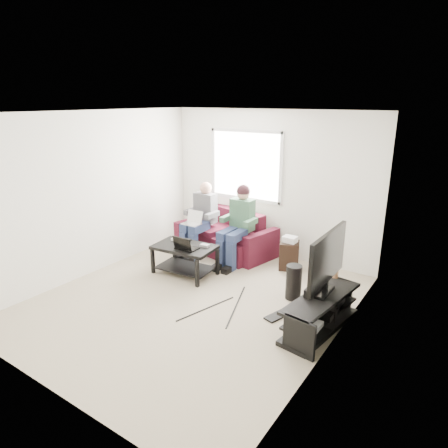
# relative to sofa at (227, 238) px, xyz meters

# --- Properties ---
(floor) EXTENTS (4.50, 4.50, 0.00)m
(floor) POSITION_rel_sofa_xyz_m (0.63, -1.82, -0.30)
(floor) COLOR #BAAF91
(floor) RESTS_ON ground
(ceiling) EXTENTS (4.50, 4.50, 0.00)m
(ceiling) POSITION_rel_sofa_xyz_m (0.63, -1.82, 2.30)
(ceiling) COLOR white
(ceiling) RESTS_ON wall_back
(wall_back) EXTENTS (4.50, 0.00, 4.50)m
(wall_back) POSITION_rel_sofa_xyz_m (0.63, 0.43, 1.00)
(wall_back) COLOR white
(wall_back) RESTS_ON floor
(wall_front) EXTENTS (4.50, 0.00, 4.50)m
(wall_front) POSITION_rel_sofa_xyz_m (0.63, -4.07, 1.00)
(wall_front) COLOR white
(wall_front) RESTS_ON floor
(wall_left) EXTENTS (0.00, 4.50, 4.50)m
(wall_left) POSITION_rel_sofa_xyz_m (-1.37, -1.82, 1.00)
(wall_left) COLOR white
(wall_left) RESTS_ON floor
(wall_right) EXTENTS (0.00, 4.50, 4.50)m
(wall_right) POSITION_rel_sofa_xyz_m (2.63, -1.82, 1.00)
(wall_right) COLOR white
(wall_right) RESTS_ON floor
(window) EXTENTS (1.48, 0.04, 1.28)m
(window) POSITION_rel_sofa_xyz_m (0.13, 0.42, 1.30)
(window) COLOR white
(window) RESTS_ON wall_back
(sofa) EXTENTS (1.83, 1.05, 0.79)m
(sofa) POSITION_rel_sofa_xyz_m (0.00, 0.00, 0.00)
(sofa) COLOR #4C1321
(sofa) RESTS_ON floor
(person_left) EXTENTS (0.40, 0.70, 1.32)m
(person_left) POSITION_rel_sofa_xyz_m (-0.40, -0.28, 0.42)
(person_left) COLOR navy
(person_left) RESTS_ON sofa
(person_right) EXTENTS (0.40, 0.71, 1.36)m
(person_right) POSITION_rel_sofa_xyz_m (0.40, -0.26, 0.48)
(person_right) COLOR navy
(person_right) RESTS_ON sofa
(laptop_silver) EXTENTS (0.35, 0.27, 0.24)m
(laptop_silver) POSITION_rel_sofa_xyz_m (-0.40, -0.53, 0.39)
(laptop_silver) COLOR silver
(laptop_silver) RESTS_ON person_left
(coffee_table) EXTENTS (1.04, 0.69, 0.49)m
(coffee_table) POSITION_rel_sofa_xyz_m (-0.05, -1.17, 0.07)
(coffee_table) COLOR black
(coffee_table) RESTS_ON floor
(laptop_black) EXTENTS (0.39, 0.31, 0.24)m
(laptop_black) POSITION_rel_sofa_xyz_m (0.07, -1.25, 0.31)
(laptop_black) COLOR black
(laptop_black) RESTS_ON coffee_table
(controller_a) EXTENTS (0.15, 0.11, 0.04)m
(controller_a) POSITION_rel_sofa_xyz_m (-0.33, -1.05, 0.21)
(controller_a) COLOR silver
(controller_a) RESTS_ON coffee_table
(controller_b) EXTENTS (0.16, 0.12, 0.04)m
(controller_b) POSITION_rel_sofa_xyz_m (-0.15, -0.99, 0.21)
(controller_b) COLOR black
(controller_b) RESTS_ON coffee_table
(controller_c) EXTENTS (0.14, 0.10, 0.04)m
(controller_c) POSITION_rel_sofa_xyz_m (0.25, -1.02, 0.21)
(controller_c) COLOR gray
(controller_c) RESTS_ON coffee_table
(tv_stand) EXTENTS (0.58, 1.39, 0.45)m
(tv_stand) POSITION_rel_sofa_xyz_m (2.40, -1.51, -0.10)
(tv_stand) COLOR black
(tv_stand) RESTS_ON floor
(tv) EXTENTS (0.12, 1.10, 0.81)m
(tv) POSITION_rel_sofa_xyz_m (2.39, -1.41, 0.61)
(tv) COLOR black
(tv) RESTS_ON tv_stand
(soundbar) EXTENTS (0.12, 0.50, 0.10)m
(soundbar) POSITION_rel_sofa_xyz_m (2.28, -1.41, 0.20)
(soundbar) COLOR black
(soundbar) RESTS_ON tv_stand
(drink_cup) EXTENTS (0.08, 0.08, 0.12)m
(drink_cup) POSITION_rel_sofa_xyz_m (2.35, -0.88, 0.21)
(drink_cup) COLOR #AF784B
(drink_cup) RESTS_ON tv_stand
(console_white) EXTENTS (0.30, 0.22, 0.06)m
(console_white) POSITION_rel_sofa_xyz_m (2.40, -1.91, -0.03)
(console_white) COLOR silver
(console_white) RESTS_ON tv_stand
(console_grey) EXTENTS (0.34, 0.26, 0.08)m
(console_grey) POSITION_rel_sofa_xyz_m (2.40, -1.21, -0.02)
(console_grey) COLOR gray
(console_grey) RESTS_ON tv_stand
(console_black) EXTENTS (0.38, 0.30, 0.07)m
(console_black) POSITION_rel_sofa_xyz_m (2.40, -1.56, -0.02)
(console_black) COLOR black
(console_black) RESTS_ON tv_stand
(subwoofer) EXTENTS (0.22, 0.22, 0.51)m
(subwoofer) POSITION_rel_sofa_xyz_m (1.78, -0.96, -0.04)
(subwoofer) COLOR black
(subwoofer) RESTS_ON floor
(keyboard_floor) EXTENTS (0.28, 0.49, 0.03)m
(keyboard_floor) POSITION_rel_sofa_xyz_m (1.84, -1.50, -0.28)
(keyboard_floor) COLOR black
(keyboard_floor) RESTS_ON floor
(end_table) EXTENTS (0.32, 0.32, 0.57)m
(end_table) POSITION_rel_sofa_xyz_m (1.27, -0.01, -0.04)
(end_table) COLOR black
(end_table) RESTS_ON floor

